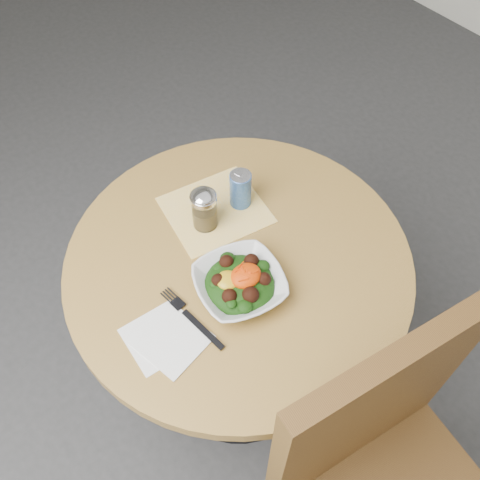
{
  "coord_description": "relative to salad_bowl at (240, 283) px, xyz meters",
  "views": [
    {
      "loc": [
        -0.49,
        -0.61,
        1.89
      ],
      "look_at": [
        0.01,
        0.01,
        0.81
      ],
      "focal_mm": 40.0,
      "sensor_mm": 36.0,
      "label": 1
    }
  ],
  "objects": [
    {
      "name": "table",
      "position": [
        0.06,
        0.08,
        -0.23
      ],
      "size": [
        0.9,
        0.9,
        0.75
      ],
      "color": "black",
      "rests_on": "ground"
    },
    {
      "name": "spice_shaker",
      "position": [
        0.06,
        0.22,
        0.03
      ],
      "size": [
        0.07,
        0.07,
        0.13
      ],
      "color": "silver",
      "rests_on": "table"
    },
    {
      "name": "salad_bowl",
      "position": [
        0.0,
        0.0,
        0.0
      ],
      "size": [
        0.26,
        0.26,
        0.08
      ],
      "color": "silver",
      "rests_on": "table"
    },
    {
      "name": "cloth_napkin",
      "position": [
        0.11,
        0.24,
        -0.03
      ],
      "size": [
        0.3,
        0.28,
        0.0
      ],
      "primitive_type": "cube",
      "rotation": [
        0.0,
        0.0,
        -0.18
      ],
      "color": "#FFAE0D",
      "rests_on": "table"
    },
    {
      "name": "ground",
      "position": [
        0.06,
        0.08,
        -0.78
      ],
      "size": [
        6.0,
        6.0,
        0.0
      ],
      "primitive_type": "plane",
      "color": "#313234",
      "rests_on": "ground"
    },
    {
      "name": "paper_napkins",
      "position": [
        -0.22,
        0.01,
        -0.03
      ],
      "size": [
        0.18,
        0.19,
        0.0
      ],
      "color": "white",
      "rests_on": "table"
    },
    {
      "name": "beverage_can",
      "position": [
        0.18,
        0.22,
        0.03
      ],
      "size": [
        0.06,
        0.06,
        0.11
      ],
      "color": "navy",
      "rests_on": "table"
    },
    {
      "name": "fork",
      "position": [
        -0.14,
        0.01,
        -0.02
      ],
      "size": [
        0.04,
        0.22,
        0.0
      ],
      "color": "black",
      "rests_on": "table"
    }
  ]
}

